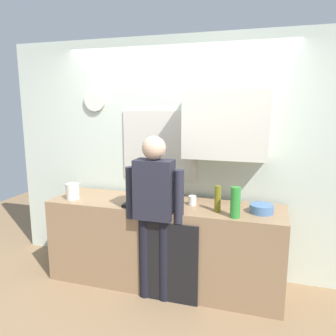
% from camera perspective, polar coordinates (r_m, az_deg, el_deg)
% --- Properties ---
extents(ground_plane, '(8.00, 8.00, 0.00)m').
position_cam_1_polar(ground_plane, '(3.52, -2.25, -21.31)').
color(ground_plane, '#8C6D4C').
extents(kitchen_counter, '(2.42, 0.64, 0.88)m').
position_cam_1_polar(kitchen_counter, '(3.57, -0.66, -12.86)').
color(kitchen_counter, '#937251').
rests_on(kitchen_counter, ground_plane).
extents(dishwasher_panel, '(0.56, 0.02, 0.79)m').
position_cam_1_polar(dishwasher_panel, '(3.26, 0.21, -16.14)').
color(dishwasher_panel, black).
rests_on(dishwasher_panel, ground_plane).
extents(back_wall_assembly, '(4.02, 0.42, 2.60)m').
position_cam_1_polar(back_wall_assembly, '(3.66, 2.40, 2.75)').
color(back_wall_assembly, silver).
rests_on(back_wall_assembly, ground_plane).
extents(coffee_maker, '(0.20, 0.20, 0.33)m').
position_cam_1_polar(coffee_maker, '(3.33, -5.61, -3.93)').
color(coffee_maker, black).
rests_on(coffee_maker, kitchen_counter).
extents(bottle_olive_oil, '(0.06, 0.06, 0.25)m').
position_cam_1_polar(bottle_olive_oil, '(3.15, 8.56, -5.28)').
color(bottle_olive_oil, olive).
rests_on(bottle_olive_oil, kitchen_counter).
extents(bottle_clear_soda, '(0.09, 0.09, 0.28)m').
position_cam_1_polar(bottle_clear_soda, '(3.01, 11.53, -5.83)').
color(bottle_clear_soda, '#2D8C33').
rests_on(bottle_clear_soda, kitchen_counter).
extents(bottle_dark_sauce, '(0.06, 0.06, 0.18)m').
position_cam_1_polar(bottle_dark_sauce, '(3.30, 1.15, -5.04)').
color(bottle_dark_sauce, black).
rests_on(bottle_dark_sauce, kitchen_counter).
extents(cup_white_mug, '(0.08, 0.08, 0.09)m').
position_cam_1_polar(cup_white_mug, '(3.35, 4.21, -5.59)').
color(cup_white_mug, white).
rests_on(cup_white_mug, kitchen_counter).
extents(mixing_bowl, '(0.22, 0.22, 0.08)m').
position_cam_1_polar(mixing_bowl, '(3.23, 15.82, -6.77)').
color(mixing_bowl, '#4C72A5').
rests_on(mixing_bowl, kitchen_counter).
extents(potted_plant, '(0.15, 0.15, 0.23)m').
position_cam_1_polar(potted_plant, '(3.54, -0.82, -3.23)').
color(potted_plant, '#9E5638').
rests_on(potted_plant, kitchen_counter).
extents(storage_canister, '(0.14, 0.14, 0.17)m').
position_cam_1_polar(storage_canister, '(3.68, -16.13, -3.88)').
color(storage_canister, silver).
rests_on(storage_canister, kitchen_counter).
extents(person_at_sink, '(0.57, 0.22, 1.60)m').
position_cam_1_polar(person_at_sink, '(3.12, -2.38, -6.42)').
color(person_at_sink, black).
rests_on(person_at_sink, ground_plane).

